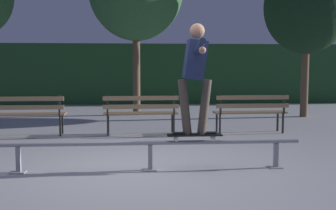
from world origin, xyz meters
TOP-DOWN VIEW (x-y plane):
  - ground_plane at (0.00, 0.00)m, footprint 90.00×90.00m
  - hedge_backdrop at (0.00, 10.82)m, footprint 24.00×1.20m
  - grind_rail at (0.00, -0.07)m, footprint 4.29×0.18m
  - skateboard at (0.63, -0.07)m, footprint 0.78×0.20m
  - skateboarder at (0.63, -0.07)m, footprint 0.62×1.41m
  - park_bench_leftmost at (-2.50, 2.99)m, footprint 1.61×0.45m
  - park_bench_left_center at (-0.09, 2.99)m, footprint 1.61×0.45m
  - park_bench_right_center at (2.31, 2.99)m, footprint 1.61×0.45m
  - tree_far_right at (4.71, 5.87)m, footprint 2.43×2.43m

SIDE VIEW (x-z plane):
  - ground_plane at x=0.00m, z-range 0.00..0.00m
  - grind_rail at x=0.00m, z-range 0.12..0.53m
  - skateboard at x=0.63m, z-range 0.45..0.54m
  - park_bench_leftmost at x=-2.50m, z-range 0.10..0.98m
  - park_bench_left_center at x=-0.09m, z-range 0.10..0.98m
  - park_bench_right_center at x=2.31m, z-range 0.10..0.98m
  - hedge_backdrop at x=0.00m, z-range 0.00..2.35m
  - skateboarder at x=0.63m, z-range 0.65..2.21m
  - tree_far_right at x=4.71m, z-range 0.91..5.42m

